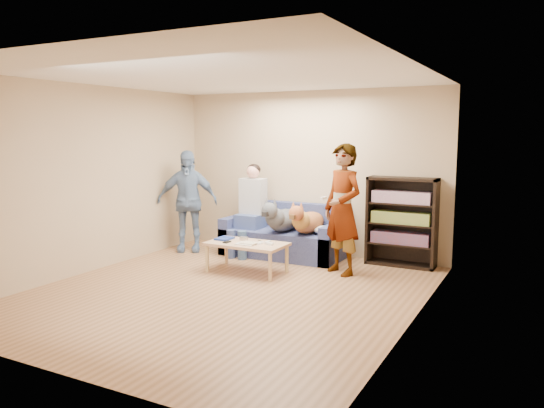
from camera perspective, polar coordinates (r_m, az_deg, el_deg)
The scene contains 27 objects.
ground at distance 6.61m, azimuth -4.91°, elevation -9.45°, with size 5.00×5.00×0.00m, color #8D5F3B.
ceiling at distance 6.35m, azimuth -5.19°, elevation 13.60°, with size 5.00×5.00×0.00m, color white.
wall_back at distance 8.55m, azimuth 4.06°, elevation 3.37°, with size 4.50×4.50×0.00m, color tan.
wall_front at distance 4.47m, azimuth -22.64°, elevation -1.22°, with size 4.50×4.50×0.00m, color tan.
wall_left at distance 7.79m, azimuth -19.12°, elevation 2.53°, with size 5.00×5.00×0.00m, color tan.
wall_right at distance 5.47m, azimuth 15.20°, elevation 0.65°, with size 5.00×5.00×0.00m, color tan.
blanket at distance 8.00m, azimuth 5.73°, elevation -2.81°, with size 0.37×0.31×0.13m, color #B8B8BD.
person_standing_right at distance 7.31m, azimuth 7.60°, elevation -0.58°, with size 0.66×0.43×1.80m, color gray.
person_standing_left at distance 8.77m, azimuth -9.10°, elevation 0.32°, with size 0.97×0.41×1.66m, color #7690BD.
held_controller at distance 7.17m, azimuth 5.58°, elevation 0.64°, with size 0.04×0.12×0.03m, color white.
notebook_blue at distance 7.66m, azimuth -5.13°, elevation -3.72°, with size 0.20×0.26×0.03m, color navy.
papers at distance 7.30m, azimuth -2.79°, elevation -4.30°, with size 0.26×0.20×0.01m, color silver.
magazine at distance 7.30m, azimuth -2.51°, elevation -4.19°, with size 0.22×0.17×0.01m, color beige.
camera_silver at distance 7.57m, azimuth -3.06°, elevation -3.74°, with size 0.11×0.06×0.05m, color #B7B7BB.
controller_a at distance 7.36m, azimuth -0.45°, elevation -4.13°, with size 0.04×0.13×0.03m, color white.
controller_b at distance 7.25m, azimuth -0.19°, elevation -4.31°, with size 0.09×0.06×0.03m, color white.
headphone_cup_a at distance 7.29m, azimuth -1.45°, elevation -4.28°, with size 0.07×0.07×0.02m, color white.
headphone_cup_b at distance 7.36m, azimuth -1.15°, elevation -4.17°, with size 0.07×0.07×0.02m, color white.
pen_orange at distance 7.29m, azimuth -3.51°, elevation -4.36°, with size 0.01×0.01×0.14m, color orange.
pen_black at distance 7.50m, azimuth -1.24°, elevation -3.99°, with size 0.01×0.01×0.14m, color black.
wallet at distance 7.44m, azimuth -4.87°, elevation -4.09°, with size 0.07×0.12×0.01m, color black.
sofa at distance 8.43m, azimuth 1.33°, elevation -3.68°, with size 1.90×0.85×0.82m.
person_seated at distance 8.49m, azimuth -2.38°, elevation -0.22°, with size 0.40×0.73×1.47m.
dog_gray at distance 8.16m, azimuth 1.05°, elevation -1.59°, with size 0.39×1.24×0.57m.
dog_tan at distance 8.02m, azimuth 3.74°, elevation -1.86°, with size 0.37×1.14×0.53m.
coffee_table at distance 7.42m, azimuth -2.73°, elevation -4.53°, with size 1.10×0.60×0.42m.
bookshelf at distance 7.96m, azimuth 13.79°, elevation -1.66°, with size 1.00×0.34×1.30m.
Camera 1 is at (3.42, -5.31, 1.95)m, focal length 35.00 mm.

